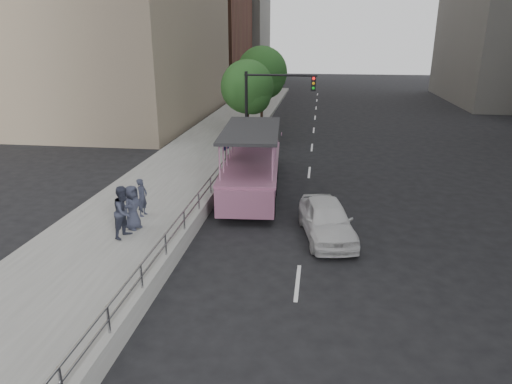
{
  "coord_description": "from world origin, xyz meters",
  "views": [
    {
      "loc": [
        1.45,
        -14.32,
        7.13
      ],
      "look_at": [
        -0.73,
        1.21,
        1.75
      ],
      "focal_mm": 32.0,
      "sensor_mm": 36.0,
      "label": 1
    }
  ],
  "objects": [
    {
      "name": "ground",
      "position": [
        0.0,
        0.0,
        0.0
      ],
      "size": [
        160.0,
        160.0,
        0.0
      ],
      "primitive_type": "plane",
      "color": "black"
    },
    {
      "name": "sidewalk",
      "position": [
        -5.75,
        10.0,
        0.15
      ],
      "size": [
        5.5,
        80.0,
        0.3
      ],
      "primitive_type": "cube",
      "color": "#9F9F99",
      "rests_on": "ground"
    },
    {
      "name": "kerb_wall",
      "position": [
        -3.12,
        2.0,
        0.48
      ],
      "size": [
        0.24,
        30.0,
        0.36
      ],
      "primitive_type": "cube",
      "color": "#A4A39E",
      "rests_on": "sidewalk"
    },
    {
      "name": "guardrail",
      "position": [
        -3.12,
        2.0,
        1.14
      ],
      "size": [
        0.07,
        22.0,
        0.71
      ],
      "color": "#9C9CA0",
      "rests_on": "kerb_wall"
    },
    {
      "name": "duck_boat",
      "position": [
        -1.67,
        6.92,
        1.19
      ],
      "size": [
        3.05,
        9.84,
        3.22
      ],
      "color": "black",
      "rests_on": "ground"
    },
    {
      "name": "car",
      "position": [
        1.87,
        1.48,
        0.71
      ],
      "size": [
        2.48,
        4.43,
        1.42
      ],
      "primitive_type": "imported",
      "rotation": [
        0.0,
        0.0,
        0.2
      ],
      "color": "silver",
      "rests_on": "ground"
    },
    {
      "name": "pedestrian_near",
      "position": [
        -5.4,
        1.92,
        1.06
      ],
      "size": [
        0.44,
        0.6,
        1.53
      ],
      "primitive_type": "imported",
      "rotation": [
        0.0,
        0.0,
        1.43
      ],
      "color": "#2A2D3D",
      "rests_on": "sidewalk"
    },
    {
      "name": "pedestrian_mid",
      "position": [
        -5.25,
        -0.11,
        1.25
      ],
      "size": [
        0.94,
        1.08,
        1.9
      ],
      "primitive_type": "imported",
      "rotation": [
        0.0,
        0.0,
        1.3
      ],
      "color": "#2A2D3D",
      "rests_on": "sidewalk"
    },
    {
      "name": "pedestrian_far",
      "position": [
        -5.25,
        0.62,
        1.14
      ],
      "size": [
        0.79,
        0.96,
        1.68
      ],
      "primitive_type": "imported",
      "rotation": [
        0.0,
        0.0,
        1.2
      ],
      "color": "#2A2D3D",
      "rests_on": "sidewalk"
    },
    {
      "name": "parking_sign",
      "position": [
        -2.88,
        6.28,
        1.88
      ],
      "size": [
        0.16,
        0.67,
        3.03
      ],
      "color": "black",
      "rests_on": "ground"
    },
    {
      "name": "traffic_signal",
      "position": [
        -1.7,
        12.5,
        3.5
      ],
      "size": [
        4.2,
        0.32,
        5.2
      ],
      "color": "black",
      "rests_on": "ground"
    },
    {
      "name": "street_tree_near",
      "position": [
        -3.3,
        15.93,
        3.82
      ],
      "size": [
        3.52,
        3.52,
        5.72
      ],
      "color": "#3A241A",
      "rests_on": "ground"
    },
    {
      "name": "street_tree_far",
      "position": [
        -3.1,
        21.93,
        4.31
      ],
      "size": [
        3.97,
        3.97,
        6.45
      ],
      "color": "#3A241A",
      "rests_on": "ground"
    },
    {
      "name": "midrise_stone_b",
      "position": [
        -16.0,
        64.0,
        10.0
      ],
      "size": [
        16.0,
        14.0,
        20.0
      ],
      "primitive_type": "cube",
      "color": "slate",
      "rests_on": "ground"
    }
  ]
}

